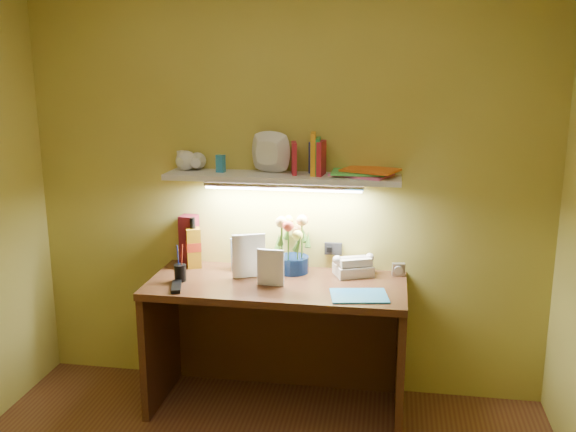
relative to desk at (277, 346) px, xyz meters
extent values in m
cube|color=#38180F|center=(0.00, 0.00, 0.00)|extent=(1.40, 0.60, 0.75)
cube|color=#B2B1B6|center=(0.65, 0.22, 0.41)|extent=(0.07, 0.05, 0.07)
cube|color=#5C111A|center=(-0.57, 0.24, 0.52)|extent=(0.10, 0.10, 0.29)
cylinder|color=black|center=(-0.52, -0.06, 0.45)|extent=(0.07, 0.07, 0.16)
cube|color=black|center=(-0.51, -0.18, 0.38)|extent=(0.10, 0.18, 0.02)
cube|color=teal|center=(0.46, -0.15, 0.38)|extent=(0.32, 0.26, 0.01)
imported|color=white|center=(-0.25, 0.02, 0.50)|extent=(0.18, 0.08, 0.25)
imported|color=silver|center=(-0.10, -0.05, 0.48)|extent=(0.15, 0.03, 0.20)
cube|color=silver|center=(0.00, 0.18, 0.93)|extent=(1.30, 0.25, 0.03)
imported|color=silver|center=(-0.58, 0.17, 0.98)|extent=(0.14, 0.14, 0.09)
imported|color=silver|center=(-0.50, 0.19, 0.99)|extent=(0.11, 0.11, 0.09)
imported|color=silver|center=(-0.08, 0.18, 0.97)|extent=(0.28, 0.28, 0.06)
cube|color=silver|center=(-0.58, 0.23, 1.00)|extent=(0.06, 0.06, 0.11)
cube|color=teal|center=(-0.35, 0.19, 0.99)|extent=(0.05, 0.05, 0.10)
cube|color=#AB1E30|center=(0.06, 0.20, 1.03)|extent=(0.05, 0.12, 0.18)
cube|color=orange|center=(0.17, 0.20, 1.05)|extent=(0.04, 0.14, 0.23)
cube|color=#202FA7|center=(0.17, 0.19, 1.03)|extent=(0.07, 0.13, 0.17)
cube|color=#298E4B|center=(0.20, 0.20, 1.04)|extent=(0.03, 0.13, 0.20)
cube|color=#AB1E30|center=(0.22, 0.19, 1.03)|extent=(0.04, 0.13, 0.19)
cube|color=pink|center=(0.44, 0.21, 0.95)|extent=(0.36, 0.31, 0.01)
cube|color=#4ECF59|center=(0.42, 0.20, 0.96)|extent=(0.28, 0.21, 0.01)
cube|color=orange|center=(0.48, 0.20, 0.97)|extent=(0.34, 0.30, 0.01)
camera|label=1|loc=(0.60, -3.25, 1.54)|focal=40.00mm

